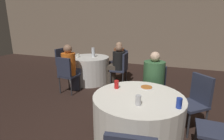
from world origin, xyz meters
The scene contains 20 objects.
ground_plane centered at (0.00, 0.00, 0.00)m, with size 16.00×16.00×0.00m, color black.
wall_back centered at (0.00, 4.81, 1.40)m, with size 16.00×0.06×2.80m.
table_near centered at (0.05, -0.04, 0.36)m, with size 1.22×1.22×0.72m.
table_far centered at (-1.85, 2.12, 0.36)m, with size 1.13×1.13×0.72m.
chair_near_north centered at (0.13, 0.98, 0.53)m, with size 0.43×0.43×0.89m.
chair_near_northeast centered at (0.82, 0.64, 0.53)m, with size 0.56×0.56×0.89m.
chair_far_west centered at (-2.82, 2.22, 0.53)m, with size 0.44×0.44×0.89m.
chair_far_south centered at (-1.92, 1.14, 0.53)m, with size 0.43×0.43×0.89m.
chair_far_east centered at (-0.87, 2.14, 0.53)m, with size 0.41×0.41×0.89m.
chair_far_northeast centered at (-1.05, 2.68, 0.53)m, with size 0.56×0.56×0.89m.
person_black_shirt centered at (-1.03, 2.13, 0.56)m, with size 0.50×0.33×1.11m.
person_orange_shirt centered at (-1.91, 1.30, 0.59)m, with size 0.34×0.50×1.17m.
person_floral_shirt centered at (-1.19, 2.59, 0.55)m, with size 0.46×0.42×1.12m.
person_green_jacket centered at (0.12, 0.83, 0.61)m, with size 0.39×0.53×1.18m.
pizza_plate_near centered at (0.10, 0.30, 0.73)m, with size 0.24×0.24×0.02m.
soda_can_silver centered at (0.10, -0.30, 0.78)m, with size 0.07×0.07×0.12m.
soda_can_blue centered at (0.55, -0.21, 0.78)m, with size 0.07×0.07×0.12m.
soda_can_red centered at (-0.31, 0.12, 0.78)m, with size 0.07×0.07×0.12m.
bottle_far centered at (-1.74, 2.19, 0.85)m, with size 0.09×0.09×0.26m.
cup_far centered at (-2.13, 1.99, 0.77)m, with size 0.09×0.09×0.09m.
Camera 1 is at (0.49, -2.16, 1.67)m, focal length 28.00 mm.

